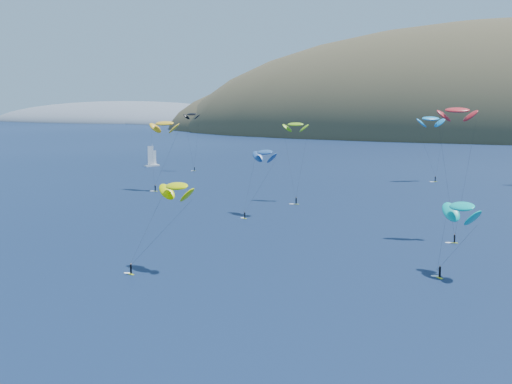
{
  "coord_description": "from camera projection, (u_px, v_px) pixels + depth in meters",
  "views": [
    {
      "loc": [
        44.54,
        -55.97,
        28.09
      ],
      "look_at": [
        -11.52,
        80.0,
        9.0
      ],
      "focal_mm": 50.0,
      "sensor_mm": 36.0,
      "label": 1
    }
  ],
  "objects": [
    {
      "name": "ground",
      "position": [
        59.0,
        380.0,
        71.77
      ],
      "size": [
        2800.0,
        2800.0,
        0.0
      ],
      "primitive_type": "plane",
      "color": "black",
      "rests_on": "ground"
    },
    {
      "name": "headland",
      "position": [
        144.0,
        124.0,
        928.19
      ],
      "size": [
        460.0,
        250.0,
        60.0
      ],
      "color": "slate",
      "rests_on": "ground"
    },
    {
      "name": "sailboat",
      "position": [
        152.0,
        164.0,
        301.82
      ],
      "size": [
        8.23,
        7.89,
        9.84
      ],
      "rotation": [
        0.0,
        0.0,
        -0.43
      ],
      "color": "white",
      "rests_on": "ground"
    },
    {
      "name": "kitesurfer_1",
      "position": [
        164.0,
        123.0,
        222.71
      ],
      "size": [
        10.25,
        9.16,
        23.53
      ],
      "rotation": [
        0.0,
        0.0,
        -0.06
      ],
      "color": "yellow",
      "rests_on": "ground"
    },
    {
      "name": "kitesurfer_2",
      "position": [
        177.0,
        186.0,
        118.63
      ],
      "size": [
        9.63,
        11.28,
        16.03
      ],
      "rotation": [
        0.0,
        0.0,
        -0.42
      ],
      "color": "yellow",
      "rests_on": "ground"
    },
    {
      "name": "kitesurfer_3",
      "position": [
        296.0,
        125.0,
        199.36
      ],
      "size": [
        7.92,
        11.45,
        23.2
      ],
      "rotation": [
        0.0,
        0.0,
        0.12
      ],
      "color": "yellow",
      "rests_on": "ground"
    },
    {
      "name": "kitesurfer_4",
      "position": [
        431.0,
        119.0,
        246.91
      ],
      "size": [
        10.68,
        9.15,
        24.33
      ],
      "rotation": [
        0.0,
        0.0,
        0.58
      ],
      "color": "yellow",
      "rests_on": "ground"
    },
    {
      "name": "kitesurfer_5",
      "position": [
        462.0,
        207.0,
        114.42
      ],
      "size": [
        9.01,
        9.92,
        13.61
      ],
      "rotation": [
        0.0,
        0.0,
        -0.9
      ],
      "color": "yellow",
      "rests_on": "ground"
    },
    {
      "name": "kitesurfer_9",
      "position": [
        457.0,
        110.0,
        144.51
      ],
      "size": [
        8.1,
        10.38,
        28.11
      ],
      "rotation": [
        0.0,
        0.0,
        0.19
      ],
      "color": "yellow",
      "rests_on": "ground"
    },
    {
      "name": "kitesurfer_10",
      "position": [
        265.0,
        152.0,
        175.38
      ],
      "size": [
        8.99,
        13.58,
        17.53
      ],
      "rotation": [
        0.0,
        0.0,
        -0.54
      ],
      "color": "yellow",
      "rests_on": "ground"
    },
    {
      "name": "kitesurfer_12",
      "position": [
        192.0,
        114.0,
        282.56
      ],
      "size": [
        6.77,
        4.4,
        24.2
      ],
      "rotation": [
        0.0,
        0.0,
        0.07
      ],
      "color": "yellow",
      "rests_on": "ground"
    }
  ]
}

